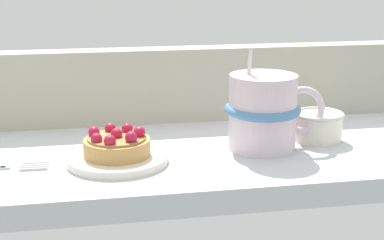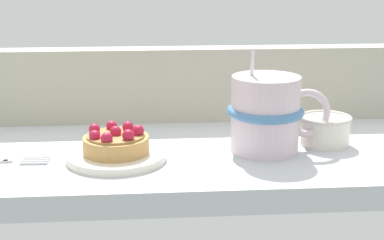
# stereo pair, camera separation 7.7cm
# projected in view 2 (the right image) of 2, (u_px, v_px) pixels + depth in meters

# --- Properties ---
(ground_plane) EXTENTS (0.82, 0.33, 0.03)m
(ground_plane) POSITION_uv_depth(u_px,v_px,m) (175.00, 157.00, 0.82)
(ground_plane) COLOR silver
(window_rail_back) EXTENTS (0.80, 0.04, 0.12)m
(window_rail_back) POSITION_uv_depth(u_px,v_px,m) (170.00, 84.00, 0.94)
(window_rail_back) COLOR #B2AD99
(window_rail_back) RESTS_ON ground_plane
(dessert_plate) EXTENTS (0.13, 0.13, 0.01)m
(dessert_plate) POSITION_uv_depth(u_px,v_px,m) (117.00, 156.00, 0.76)
(dessert_plate) COLOR silver
(dessert_plate) RESTS_ON ground_plane
(raspberry_tart) EXTENTS (0.09, 0.09, 0.04)m
(raspberry_tart) POSITION_uv_depth(u_px,v_px,m) (116.00, 142.00, 0.76)
(raspberry_tart) COLOR tan
(raspberry_tart) RESTS_ON dessert_plate
(coffee_mug) EXTENTS (0.14, 0.10, 0.14)m
(coffee_mug) POSITION_uv_depth(u_px,v_px,m) (267.00, 114.00, 0.79)
(coffee_mug) COLOR silver
(coffee_mug) RESTS_ON ground_plane
(sugar_bowl) EXTENTS (0.07, 0.07, 0.04)m
(sugar_bowl) POSITION_uv_depth(u_px,v_px,m) (325.00, 129.00, 0.82)
(sugar_bowl) COLOR silver
(sugar_bowl) RESTS_ON ground_plane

